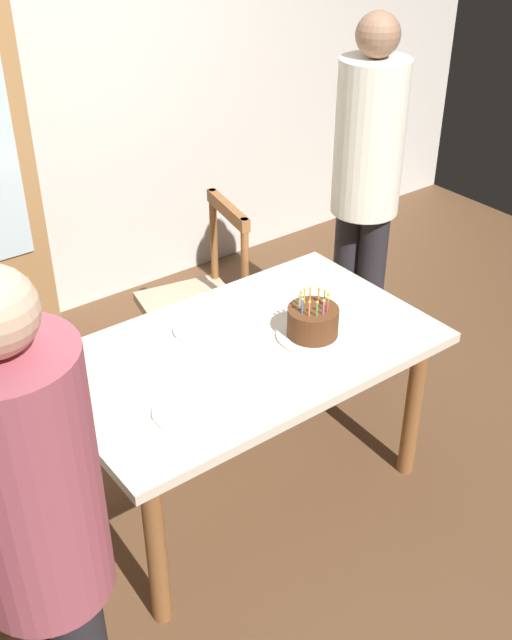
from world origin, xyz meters
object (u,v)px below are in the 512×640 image
chair_spindle_back (197,305)px  person_celebrant (41,541)px  plate_far_side (201,329)px  person_guest (366,180)px  birthday_cake (313,324)px  plate_near_celebrant (185,412)px  dining_table (246,367)px

chair_spindle_back → person_celebrant: bearing=-133.8°
plate_far_side → person_guest: bearing=12.7°
chair_spindle_back → plate_far_side: bearing=-121.2°
chair_spindle_back → person_guest: 0.99m
person_celebrant → chair_spindle_back: bearing=46.2°
plate_far_side → person_celebrant: bearing=-140.0°
birthday_cake → person_celebrant: 1.43m
birthday_cake → person_celebrant: bearing=-157.6°
plate_far_side → person_celebrant: (-1.00, -0.84, 0.23)m
plate_near_celebrant → person_guest: bearing=24.1°
plate_near_celebrant → chair_spindle_back: size_ratio=0.23×
dining_table → chair_spindle_back: 0.81m
plate_near_celebrant → person_celebrant: size_ratio=0.13×
person_celebrant → person_guest: bearing=27.3°
person_guest → person_celebrant: bearing=-152.7°
dining_table → plate_near_celebrant: size_ratio=6.56×
birthday_cake → person_celebrant: (-1.32, -0.54, 0.18)m
birthday_cake → plate_near_celebrant: 0.65m
birthday_cake → plate_near_celebrant: size_ratio=1.27×
dining_table → birthday_cake: size_ratio=5.16×
person_guest → birthday_cake: bearing=-145.3°
plate_near_celebrant → person_celebrant: (-0.67, -0.45, 0.23)m
birthday_cake → plate_far_side: 0.44m
plate_near_celebrant → person_guest: person_guest is taller
plate_near_celebrant → plate_far_side: size_ratio=1.00×
plate_far_side → person_celebrant: size_ratio=0.13×
birthday_cake → chair_spindle_back: size_ratio=0.29×
dining_table → plate_far_side: size_ratio=6.56×
dining_table → person_celebrant: bearing=-149.1°
plate_near_celebrant → dining_table: bearing=26.1°
chair_spindle_back → plate_near_celebrant: bearing=-125.0°
chair_spindle_back → person_celebrant: person_celebrant is taller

